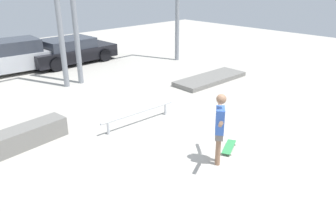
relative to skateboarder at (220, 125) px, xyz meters
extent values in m
plane|color=#B2ADA3|center=(0.58, 0.35, -0.94)|extent=(36.00, 36.00, 0.00)
cylinder|color=#8C664C|center=(-0.06, -0.05, -0.55)|extent=(0.11, 0.11, 0.78)
cylinder|color=#8C664C|center=(0.06, 0.05, -0.55)|extent=(0.11, 0.11, 0.78)
cube|color=slate|center=(0.00, 0.00, -0.22)|extent=(0.35, 0.33, 0.17)
cube|color=#3359B2|center=(0.00, 0.00, 0.13)|extent=(0.40, 0.37, 0.57)
sphere|color=#8C664C|center=(0.00, 0.00, 0.62)|extent=(0.22, 0.22, 0.22)
cylinder|color=#8C664C|center=(-0.35, -0.28, 0.24)|extent=(0.44, 0.37, 0.33)
cylinder|color=#8C664C|center=(0.35, 0.28, 0.24)|extent=(0.44, 0.37, 0.33)
cube|color=#338C4C|center=(0.70, 0.18, -0.87)|extent=(0.78, 0.50, 0.01)
cylinder|color=silver|center=(0.89, 0.39, -0.91)|extent=(0.06, 0.05, 0.05)
cylinder|color=silver|center=(0.98, 0.19, -0.91)|extent=(0.06, 0.05, 0.05)
cylinder|color=silver|center=(0.42, 0.18, -0.91)|extent=(0.06, 0.05, 0.05)
cylinder|color=silver|center=(0.51, -0.02, -0.91)|extent=(0.06, 0.05, 0.05)
cube|color=slate|center=(-2.87, 3.86, -0.69)|extent=(2.27, 0.81, 0.50)
cube|color=slate|center=(4.77, 4.05, -0.85)|extent=(3.30, 1.21, 0.17)
cylinder|color=#B7BABF|center=(0.06, 2.88, -0.58)|extent=(2.47, 0.18, 0.06)
cylinder|color=#B7BABF|center=(-0.95, 2.93, -0.76)|extent=(0.07, 0.07, 0.36)
cylinder|color=#B7BABF|center=(1.07, 2.83, -0.76)|extent=(0.07, 0.07, 0.36)
cube|color=#B7BABF|center=(-0.32, 10.94, -0.41)|extent=(4.61, 2.04, 0.70)
cube|color=#2D333D|center=(-0.50, 10.96, 0.21)|extent=(2.59, 1.74, 0.54)
cylinder|color=black|center=(1.13, 11.64, -0.62)|extent=(0.65, 0.27, 0.63)
cylinder|color=black|center=(0.99, 10.01, -0.62)|extent=(0.65, 0.27, 0.63)
cube|color=black|center=(2.26, 10.63, -0.47)|extent=(4.21, 1.91, 0.58)
cube|color=#2D333D|center=(2.09, 10.62, 0.04)|extent=(2.34, 1.71, 0.45)
cylinder|color=black|center=(3.53, 11.54, -0.63)|extent=(0.63, 0.24, 0.62)
cylinder|color=black|center=(3.57, 9.79, -0.63)|extent=(0.63, 0.24, 0.62)
cylinder|color=black|center=(0.94, 11.47, -0.63)|extent=(0.63, 0.24, 0.62)
cylinder|color=black|center=(0.99, 9.72, -0.63)|extent=(0.63, 0.24, 0.62)
camera|label=1|loc=(-5.32, -3.85, 3.05)|focal=35.00mm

